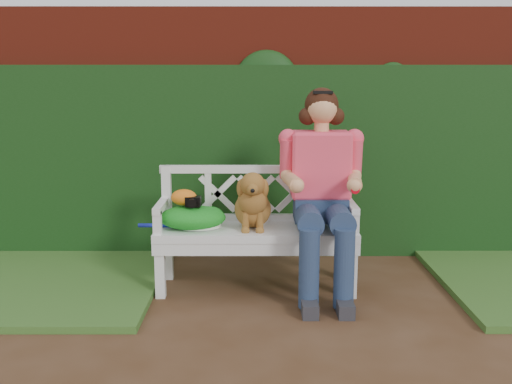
{
  "coord_description": "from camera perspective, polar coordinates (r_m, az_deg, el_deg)",
  "views": [
    {
      "loc": [
        -0.35,
        -3.63,
        1.58
      ],
      "look_at": [
        -0.35,
        0.76,
        0.75
      ],
      "focal_mm": 42.0,
      "sensor_mm": 36.0,
      "label": 1
    }
  ],
  "objects": [
    {
      "name": "garden_bench",
      "position": [
        4.59,
        0.0,
        -6.27
      ],
      "size": [
        1.64,
        0.77,
        0.48
      ],
      "primitive_type": null,
      "rotation": [
        0.0,
        0.0,
        -0.11
      ],
      "color": "white",
      "rests_on": "ground"
    },
    {
      "name": "tennis_racket",
      "position": [
        4.54,
        -5.93,
        -3.18
      ],
      "size": [
        0.69,
        0.4,
        0.03
      ],
      "primitive_type": null,
      "rotation": [
        0.0,
        0.0,
        0.2
      ],
      "color": "white",
      "rests_on": "garden_bench"
    },
    {
      "name": "ivy_hedge",
      "position": [
        5.37,
        3.68,
        2.87
      ],
      "size": [
        10.0,
        0.18,
        1.7
      ],
      "primitive_type": "cube",
      "color": "#11330E",
      "rests_on": "ground"
    },
    {
      "name": "camera_item",
      "position": [
        4.46,
        -5.99,
        -0.89
      ],
      "size": [
        0.12,
        0.09,
        0.07
      ],
      "primitive_type": "cube",
      "rotation": [
        0.0,
        0.0,
        -0.05
      ],
      "color": "black",
      "rests_on": "green_bag"
    },
    {
      "name": "baseball_glove",
      "position": [
        4.5,
        -6.88,
        -0.51
      ],
      "size": [
        0.22,
        0.17,
        0.12
      ],
      "primitive_type": "ellipsoid",
      "rotation": [
        0.0,
        0.0,
        0.18
      ],
      "color": "orange",
      "rests_on": "green_bag"
    },
    {
      "name": "green_bag",
      "position": [
        4.51,
        -6.08,
        -2.36
      ],
      "size": [
        0.52,
        0.41,
        0.17
      ],
      "primitive_type": null,
      "rotation": [
        0.0,
        0.0,
        0.05
      ],
      "color": "green",
      "rests_on": "garden_bench"
    },
    {
      "name": "ground",
      "position": [
        3.98,
        5.14,
        -12.76
      ],
      "size": [
        60.0,
        60.0,
        0.0
      ],
      "primitive_type": "plane",
      "color": "#412614"
    },
    {
      "name": "seated_woman",
      "position": [
        4.47,
        6.21,
        0.29
      ],
      "size": [
        0.73,
        0.93,
        1.55
      ],
      "primitive_type": null,
      "rotation": [
        0.0,
        0.0,
        0.08
      ],
      "color": "#FF4D6B",
      "rests_on": "ground"
    },
    {
      "name": "dog",
      "position": [
        4.45,
        -0.32,
        -0.67
      ],
      "size": [
        0.38,
        0.46,
        0.44
      ],
      "primitive_type": null,
      "rotation": [
        0.0,
        0.0,
        0.23
      ],
      "color": "#9C552B",
      "rests_on": "garden_bench"
    },
    {
      "name": "brick_wall",
      "position": [
        5.56,
        3.56,
        5.73
      ],
      "size": [
        10.0,
        0.3,
        2.2
      ],
      "primitive_type": "cube",
      "color": "maroon",
      "rests_on": "ground"
    }
  ]
}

